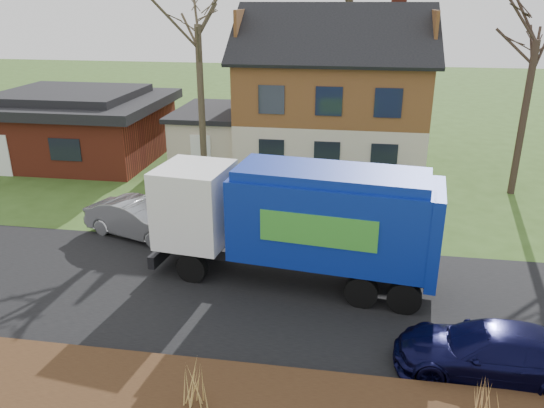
# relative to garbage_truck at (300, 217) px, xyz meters

# --- Properties ---
(ground) EXTENTS (120.00, 120.00, 0.00)m
(ground) POSITION_rel_garbage_truck_xyz_m (-1.74, -1.05, -2.14)
(ground) COLOR #334F1A
(ground) RESTS_ON ground
(road) EXTENTS (80.00, 7.00, 0.02)m
(road) POSITION_rel_garbage_truck_xyz_m (-1.74, -1.05, -2.13)
(road) COLOR black
(road) RESTS_ON ground
(main_house) EXTENTS (12.95, 8.95, 9.26)m
(main_house) POSITION_rel_garbage_truck_xyz_m (-0.25, 12.86, 1.88)
(main_house) COLOR beige
(main_house) RESTS_ON ground
(ranch_house) EXTENTS (9.80, 8.20, 3.70)m
(ranch_house) POSITION_rel_garbage_truck_xyz_m (-13.74, 11.95, -0.33)
(ranch_house) COLOR maroon
(ranch_house) RESTS_ON ground
(garbage_truck) EXTENTS (8.90, 3.36, 3.72)m
(garbage_truck) POSITION_rel_garbage_truck_xyz_m (0.00, 0.00, 0.00)
(garbage_truck) COLOR black
(garbage_truck) RESTS_ON ground
(silver_sedan) EXTENTS (4.40, 2.69, 1.37)m
(silver_sedan) POSITION_rel_garbage_truck_xyz_m (-6.23, 2.42, -1.46)
(silver_sedan) COLOR #94969B
(silver_sedan) RESTS_ON ground
(navy_wagon) EXTENTS (4.52, 2.04, 1.29)m
(navy_wagon) POSITION_rel_garbage_truck_xyz_m (4.92, -3.77, -1.50)
(navy_wagon) COLOR black
(navy_wagon) RESTS_ON ground
(tree_front_east) EXTENTS (3.45, 3.45, 9.58)m
(tree_front_east) POSITION_rel_garbage_truck_xyz_m (8.66, 9.53, 5.64)
(tree_front_east) COLOR #382921
(tree_front_east) RESTS_ON ground
(grass_clump_mid) EXTENTS (0.39, 0.32, 1.08)m
(grass_clump_mid) POSITION_rel_garbage_truck_xyz_m (-1.48, -6.18, -1.30)
(grass_clump_mid) COLOR tan
(grass_clump_mid) RESTS_ON mulch_verge
(grass_clump_east) EXTENTS (0.38, 0.31, 0.96)m
(grass_clump_east) POSITION_rel_garbage_truck_xyz_m (4.42, -5.55, -1.37)
(grass_clump_east) COLOR tan
(grass_clump_east) RESTS_ON mulch_verge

